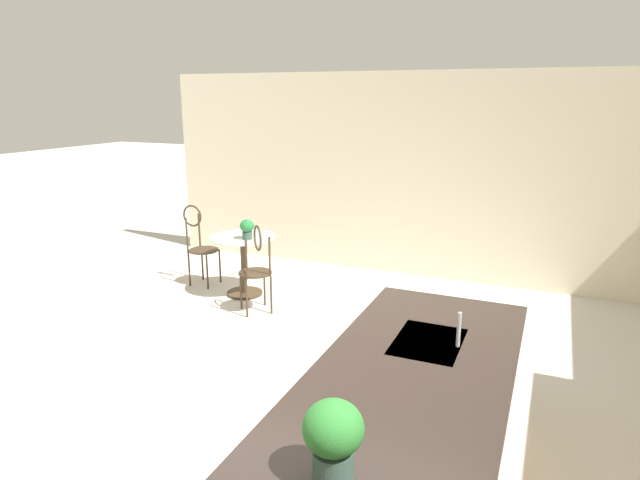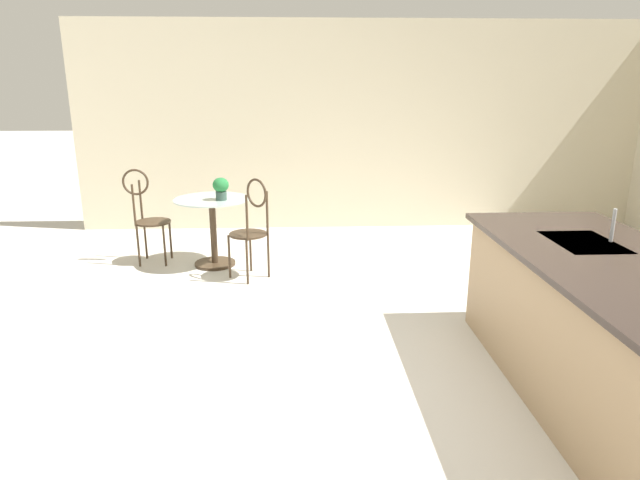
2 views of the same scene
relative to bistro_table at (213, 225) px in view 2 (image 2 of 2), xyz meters
The scene contains 8 objects.
ground_plane 3.30m from the bistro_table, 36.25° to the left, with size 40.00×40.00×0.00m, color beige.
wall_left_window 2.68m from the bistro_table, 130.09° to the left, with size 0.12×7.80×2.70m, color beige.
kitchen_island 4.04m from the bistro_table, 43.49° to the left, with size 2.80×1.06×0.92m.
bistro_table is the anchor object (origin of this frame).
chair_near_window 0.75m from the bistro_table, 99.63° to the right, with size 0.39×0.49×1.04m.
chair_by_island 0.66m from the bistro_table, 44.12° to the left, with size 0.54×0.54×1.04m.
sink_faucet 3.85m from the bistro_table, 51.16° to the left, with size 0.02×0.02×0.22m, color #B2B5BA.
potted_plant_on_table 0.45m from the bistro_table, 54.95° to the left, with size 0.17×0.17×0.24m.
Camera 2 is at (3.15, -1.05, 1.94)m, focal length 30.95 mm.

